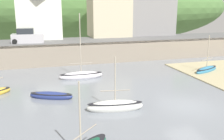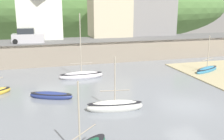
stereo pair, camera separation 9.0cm
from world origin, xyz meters
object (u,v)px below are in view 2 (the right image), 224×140
at_px(waterfront_building_right, 148,3).
at_px(dinghy_open_wooden, 51,95).
at_px(sailboat_white_hull, 81,75).
at_px(parked_car_near_slipway, 28,37).
at_px(waterfront_building_left, 39,10).
at_px(fishing_boat_green, 115,106).
at_px(sailboat_far_left, 207,70).

bearing_deg(waterfront_building_right, dinghy_open_wooden, -130.07).
bearing_deg(sailboat_white_hull, parked_car_near_slipway, 115.44).
bearing_deg(waterfront_building_left, dinghy_open_wooden, -89.63).
relative_size(sailboat_white_hull, parked_car_near_slipway, 1.59).
distance_m(waterfront_building_left, fishing_boat_green, 25.70).
distance_m(waterfront_building_left, waterfront_building_right, 17.54).
relative_size(fishing_boat_green, sailboat_far_left, 0.96).
height_order(fishing_boat_green, sailboat_white_hull, sailboat_white_hull).
relative_size(fishing_boat_green, parked_car_near_slipway, 0.97).
bearing_deg(parked_car_near_slipway, waterfront_building_right, 16.96).
bearing_deg(sailboat_far_left, waterfront_building_right, 64.10).
xyz_separation_m(waterfront_building_left, dinghy_open_wooden, (0.13, -20.66, -6.46)).
relative_size(waterfront_building_right, fishing_boat_green, 2.49).
height_order(sailboat_far_left, parked_car_near_slipway, parked_car_near_slipway).
bearing_deg(parked_car_near_slipway, fishing_boat_green, -69.43).
distance_m(dinghy_open_wooden, parked_car_near_slipway, 16.55).
bearing_deg(sailboat_white_hull, dinghy_open_wooden, -122.72).
height_order(dinghy_open_wooden, parked_car_near_slipway, parked_car_near_slipway).
xyz_separation_m(sailboat_white_hull, parked_car_near_slipway, (-5.22, 10.93, 2.89)).
distance_m(waterfront_building_right, fishing_boat_green, 28.80).
relative_size(waterfront_building_left, dinghy_open_wooden, 2.32).
height_order(sailboat_white_hull, dinghy_open_wooden, sailboat_white_hull).
xyz_separation_m(waterfront_building_left, waterfront_building_right, (17.52, 0.00, 0.91)).
xyz_separation_m(fishing_boat_green, sailboat_white_hull, (-0.81, 9.10, -0.01)).
distance_m(waterfront_building_right, parked_car_near_slipway, 20.26).
distance_m(waterfront_building_left, parked_car_near_slipway, 5.94).
relative_size(waterfront_building_right, sailboat_far_left, 2.39).
bearing_deg(fishing_boat_green, sailboat_far_left, 38.95).
relative_size(waterfront_building_left, sailboat_far_left, 1.96).
bearing_deg(parked_car_near_slipway, waterfront_building_left, 72.69).
bearing_deg(waterfront_building_right, waterfront_building_left, -180.00).
relative_size(fishing_boat_green, dinghy_open_wooden, 1.14).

